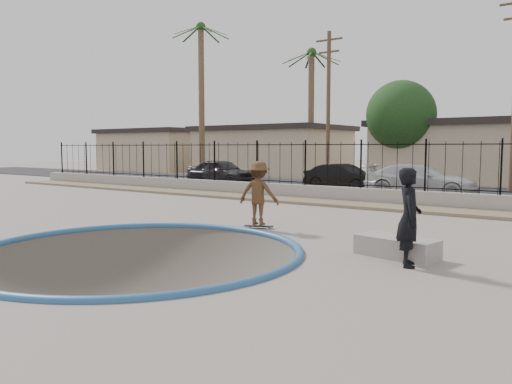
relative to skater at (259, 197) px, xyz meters
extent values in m
cube|color=slate|center=(-0.29, 9.00, -1.96)|extent=(120.00, 120.00, 2.20)
torus|color=#27527E|center=(-0.29, -4.00, -0.86)|extent=(7.04, 7.04, 0.20)
cube|color=#8E7E5D|center=(-0.29, 6.20, -0.81)|extent=(42.00, 1.60, 0.11)
cube|color=#9E958B|center=(-0.29, 7.30, -0.56)|extent=(42.00, 0.45, 0.60)
cube|color=black|center=(-0.29, 7.30, -0.14)|extent=(40.00, 0.04, 0.03)
cube|color=black|center=(-0.29, 7.30, 1.44)|extent=(40.00, 0.04, 0.04)
cube|color=black|center=(-0.29, 14.00, -0.84)|extent=(90.00, 8.00, 0.04)
cube|color=tan|center=(-28.29, 23.50, 0.89)|extent=(10.00, 8.00, 3.50)
cube|color=black|center=(-28.29, 23.50, 2.84)|extent=(10.60, 8.60, 0.40)
cube|color=tan|center=(-15.29, 23.50, 0.89)|extent=(11.00, 8.00, 3.50)
cube|color=black|center=(-15.29, 23.50, 2.84)|extent=(11.60, 8.60, 0.40)
cube|color=tan|center=(-0.29, 23.50, 0.89)|extent=(10.00, 8.00, 3.50)
cube|color=black|center=(-0.29, 23.50, 2.84)|extent=(10.60, 8.60, 0.40)
cylinder|color=brown|center=(-17.29, 17.00, 4.64)|extent=(0.44, 0.44, 11.00)
sphere|color=#204618|center=(-17.29, 17.00, 10.09)|extent=(0.70, 0.70, 0.70)
cylinder|color=brown|center=(-10.29, 21.00, 3.64)|extent=(0.44, 0.44, 9.00)
sphere|color=#204618|center=(-10.29, 21.00, 8.09)|extent=(0.70, 0.70, 0.70)
cylinder|color=#473323|center=(-6.29, 16.00, 3.64)|extent=(0.24, 0.24, 9.00)
cube|color=#473323|center=(-6.29, 16.00, 7.64)|extent=(1.70, 0.10, 0.10)
cube|color=#473323|center=(-6.29, 16.00, 6.94)|extent=(1.30, 0.10, 0.10)
cylinder|color=#473323|center=(-3.29, 20.00, 0.64)|extent=(0.34, 0.34, 3.00)
sphere|color=#143311|center=(-3.29, 20.00, 3.34)|extent=(4.32, 4.32, 4.32)
imported|color=brown|center=(0.00, 0.00, 0.00)|extent=(1.24, 0.89, 1.72)
cube|color=black|center=(0.00, 0.00, -0.80)|extent=(0.81, 0.49, 0.02)
cylinder|color=silver|center=(-0.22, -0.17, -0.84)|extent=(0.06, 0.05, 0.05)
cylinder|color=silver|center=(-0.28, -0.03, -0.84)|extent=(0.06, 0.05, 0.05)
cylinder|color=silver|center=(0.28, 0.03, -0.84)|extent=(0.06, 0.05, 0.05)
cylinder|color=silver|center=(0.22, 0.17, -0.84)|extent=(0.06, 0.05, 0.05)
imported|color=black|center=(4.74, -1.89, 0.05)|extent=(0.67, 0.79, 1.83)
cube|color=gray|center=(4.30, -1.26, -0.66)|extent=(1.70, 0.99, 0.40)
imported|color=black|center=(-10.64, 11.24, -0.09)|extent=(4.40, 1.89, 1.48)
imported|color=black|center=(-3.31, 12.00, -0.17)|extent=(4.11, 1.80, 1.31)
imported|color=silver|center=(0.79, 11.26, -0.12)|extent=(4.99, 2.23, 1.42)
camera|label=1|loc=(7.76, -10.91, 1.34)|focal=35.00mm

